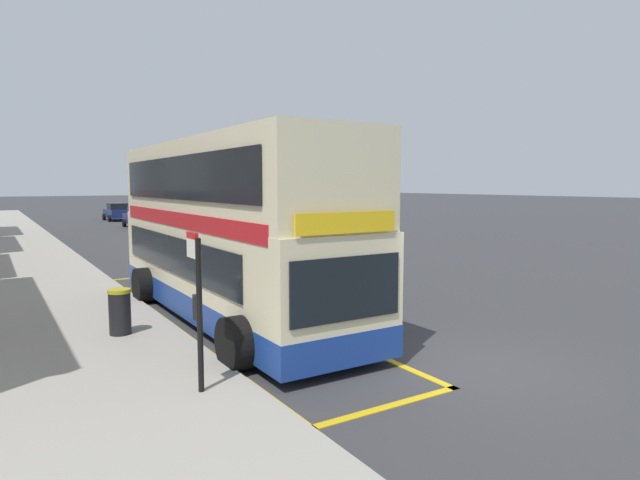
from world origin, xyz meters
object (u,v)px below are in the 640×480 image
(bus_stop_sign, at_px, (197,297))
(parked_car_navy_across, at_px, (117,212))
(parked_car_navy_ahead, at_px, (140,217))
(double_decker_bus, at_px, (228,236))
(litter_bin, at_px, (120,312))

(bus_stop_sign, distance_m, parked_car_navy_across, 44.79)
(bus_stop_sign, height_order, parked_car_navy_ahead, bus_stop_sign)
(double_decker_bus, xyz_separation_m, parked_car_navy_across, (5.31, 39.54, -1.26))
(double_decker_bus, bearing_deg, parked_car_navy_ahead, 80.36)
(double_decker_bus, relative_size, parked_car_navy_across, 2.48)
(litter_bin, bearing_deg, parked_car_navy_across, 78.64)
(double_decker_bus, relative_size, bus_stop_sign, 4.21)
(parked_car_navy_ahead, height_order, parked_car_navy_across, same)
(litter_bin, bearing_deg, parked_car_navy_ahead, 75.64)
(double_decker_bus, height_order, parked_car_navy_across, double_decker_bus)
(parked_car_navy_ahead, bearing_deg, double_decker_bus, 79.37)
(parked_car_navy_ahead, xyz_separation_m, litter_bin, (-7.89, -30.83, -0.17))
(parked_car_navy_across, distance_m, litter_bin, 40.98)
(bus_stop_sign, bearing_deg, parked_car_navy_across, 80.10)
(parked_car_navy_across, xyz_separation_m, litter_bin, (-8.07, -40.18, -0.17))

